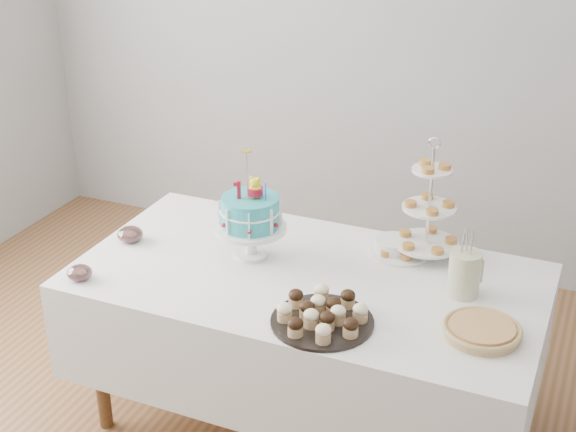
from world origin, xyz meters
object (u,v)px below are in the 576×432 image
at_px(table, 307,321).
at_px(pastry_plate, 400,250).
at_px(tiered_stand, 429,208).
at_px(pie, 482,330).
at_px(utensil_pitcher, 465,272).
at_px(birthday_cake, 251,229).
at_px(jam_bowl_a, 80,273).
at_px(jam_bowl_b, 130,235).
at_px(cupcake_tray, 322,313).
at_px(plate_stack, 394,246).

xyz_separation_m(table, pastry_plate, (0.30, 0.33, 0.24)).
height_order(table, tiered_stand, tiered_stand).
distance_m(pie, utensil_pitcher, 0.30).
xyz_separation_m(birthday_cake, jam_bowl_a, (-0.56, -0.45, -0.10)).
distance_m(jam_bowl_a, jam_bowl_b, 0.37).
distance_m(birthday_cake, pie, 1.06).
bearing_deg(utensil_pitcher, jam_bowl_a, 179.80).
xyz_separation_m(table, utensil_pitcher, (0.62, 0.10, 0.33)).
height_order(cupcake_tray, utensil_pitcher, utensil_pitcher).
bearing_deg(utensil_pitcher, pastry_plate, 125.43).
height_order(plate_stack, jam_bowl_a, plate_stack).
bearing_deg(pastry_plate, table, -132.26).
relative_size(table, jam_bowl_b, 16.65).
distance_m(cupcake_tray, plate_stack, 0.65).
relative_size(plate_stack, utensil_pitcher, 0.57).
distance_m(table, birthday_cake, 0.46).
height_order(tiered_stand, plate_stack, tiered_stand).
height_order(pastry_plate, jam_bowl_b, jam_bowl_b).
height_order(birthday_cake, tiered_stand, tiered_stand).
distance_m(table, pastry_plate, 0.51).
relative_size(cupcake_tray, jam_bowl_a, 3.78).
bearing_deg(table, utensil_pitcher, 8.80).
xyz_separation_m(jam_bowl_a, utensil_pitcher, (1.46, 0.50, 0.07)).
bearing_deg(cupcake_tray, jam_bowl_a, -175.41).
xyz_separation_m(table, pie, (0.75, -0.17, 0.25)).
bearing_deg(pastry_plate, pie, -47.91).
distance_m(cupcake_tray, jam_bowl_a, 1.03).
xyz_separation_m(pastry_plate, utensil_pitcher, (0.32, -0.23, 0.08)).
relative_size(table, cupcake_tray, 4.96).
height_order(jam_bowl_a, jam_bowl_b, jam_bowl_b).
distance_m(birthday_cake, cupcake_tray, 0.61).
relative_size(birthday_cake, jam_bowl_a, 4.63).
bearing_deg(plate_stack, pie, -46.37).
distance_m(table, pie, 0.81).
bearing_deg(cupcake_tray, plate_stack, 82.72).
height_order(birthday_cake, jam_bowl_a, birthday_cake).
xyz_separation_m(plate_stack, utensil_pitcher, (0.35, -0.23, 0.07)).
relative_size(table, pie, 6.68).
bearing_deg(utensil_pitcher, table, 169.85).
bearing_deg(pastry_plate, plate_stack, 173.75).
xyz_separation_m(plate_stack, jam_bowl_b, (-1.11, -0.36, 0.00)).
distance_m(jam_bowl_b, utensil_pitcher, 1.47).
relative_size(cupcake_tray, pastry_plate, 1.51).
height_order(pie, pastry_plate, pie).
relative_size(pie, pastry_plate, 1.12).
xyz_separation_m(pie, plate_stack, (-0.48, 0.50, 0.01)).
relative_size(tiered_stand, utensil_pitcher, 1.91).
bearing_deg(pastry_plate, cupcake_tray, -99.74).
xyz_separation_m(pie, utensil_pitcher, (-0.13, 0.27, 0.07)).
height_order(table, pie, pie).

